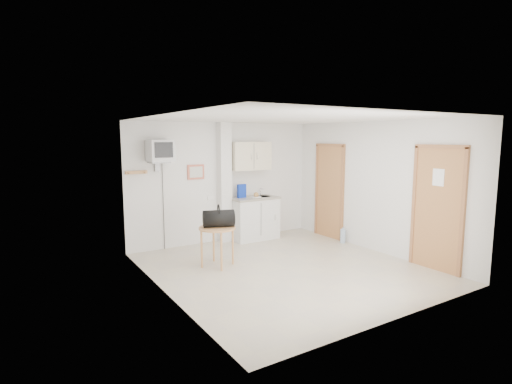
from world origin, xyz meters
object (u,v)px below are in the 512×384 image
crt_television (160,151)px  duffel_bag (219,218)px  round_table (217,232)px  water_bottle (343,236)px

crt_television → duffel_bag: crt_television is taller
duffel_bag → round_table: bearing=-152.5°
round_table → duffel_bag: duffel_bag is taller
round_table → crt_television: bearing=112.0°
round_table → duffel_bag: 0.24m
water_bottle → crt_television: bearing=158.9°
crt_television → duffel_bag: 1.78m
round_table → duffel_bag: size_ratio=1.16×
crt_television → duffel_bag: bearing=-66.6°
crt_television → water_bottle: 4.09m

